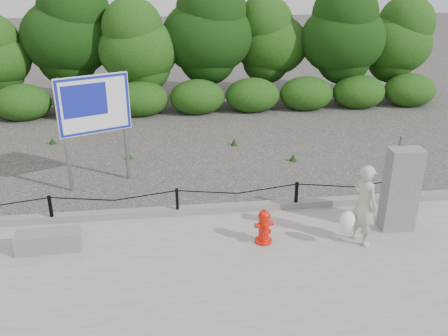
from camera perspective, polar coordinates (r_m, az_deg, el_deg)
ground at (r=9.93m, az=-5.57°, el=-6.05°), size 90.00×90.00×0.00m
sidewalk at (r=8.22m, az=-5.05°, el=-12.54°), size 14.00×4.00×0.08m
curb at (r=9.91m, az=-5.61°, el=-5.15°), size 14.00×0.22×0.14m
chain_barrier at (r=9.72m, az=-5.67°, el=-3.70°), size 10.06×0.06×0.60m
treeline at (r=17.82m, az=-5.49°, el=15.32°), size 20.15×3.62×4.53m
fire_hydrant at (r=8.81m, az=4.84°, el=-7.06°), size 0.37×0.39×0.68m
pedestrian at (r=8.94m, az=16.40°, el=-4.38°), size 0.77×0.66×1.54m
concrete_block at (r=9.20m, az=-20.38°, el=-8.22°), size 1.13×0.45×0.36m
utility_cabinet at (r=9.63m, az=20.48°, el=-2.44°), size 0.64×0.46×1.82m
advertising_sign at (r=11.08m, az=-15.37°, el=6.77°), size 1.54×0.73×2.64m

